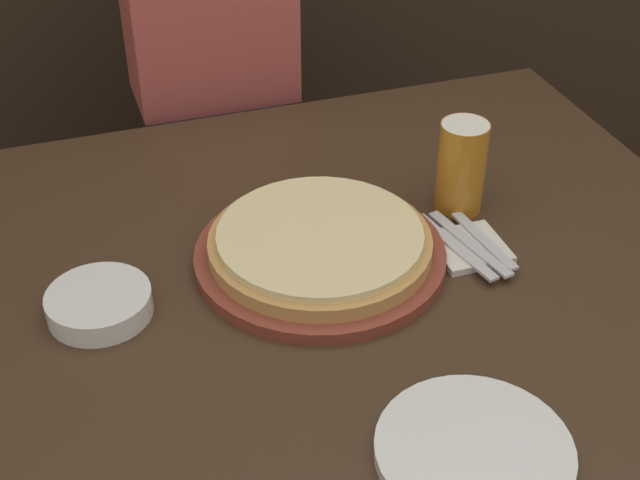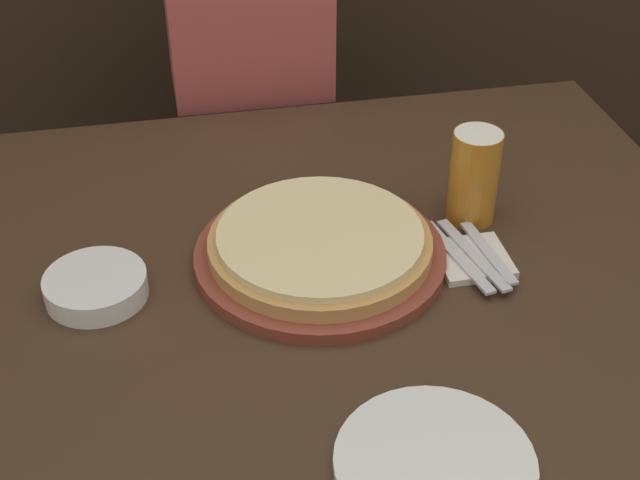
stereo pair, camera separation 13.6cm
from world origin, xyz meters
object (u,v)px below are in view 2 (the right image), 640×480
Objects in this scene: beer_glass at (474,173)px; diner_person at (252,108)px; dinner_knife at (473,254)px; dinner_plate at (435,464)px; side_bowl at (96,286)px; pizza_on_board at (320,248)px; spoon at (488,252)px; fork at (457,256)px.

diner_person is at bearing 115.84° from beer_glass.
dinner_plate is at bearing -115.42° from dinner_knife.
side_bowl is 0.12× the size of diner_person.
pizza_on_board is 2.58× the size of side_bowl.
side_bowl is 0.75m from diner_person.
diner_person reaches higher than beer_glass.
side_bowl reaches higher than spoon.
diner_person is (-0.22, 0.71, -0.08)m from fork.
spoon is (0.02, 0.00, 0.00)m from dinner_knife.
pizza_on_board is at bearing 167.94° from dinner_knife.
diner_person is (-0.29, 0.59, -0.15)m from beer_glass.
spoon is (0.20, 0.38, 0.01)m from dinner_plate.
fork is 0.05m from spoon.
beer_glass is 0.14m from spoon.
side_bowl is (-0.39, 0.41, 0.01)m from dinner_plate.
spoon is at bearing -10.91° from pizza_on_board.
dinner_knife is at bearing -107.03° from beer_glass.
dinner_knife is at bearing -12.06° from pizza_on_board.
beer_glass reaches higher than fork.
dinner_knife is 1.17× the size of spoon.
side_bowl is 0.57m from dinner_knife.
beer_glass reaches higher than side_bowl.
beer_glass is at bearing -64.16° from diner_person.
beer_glass is at bearing 72.97° from dinner_knife.
dinner_plate is 1.24× the size of fork.
diner_person is (-0.25, 0.71, -0.08)m from dinner_knife.
pizza_on_board is at bearing 169.09° from spoon.
dinner_plate is at bearing -46.25° from side_bowl.
side_bowl is at bearing -115.42° from diner_person.
beer_glass is at bearing 62.60° from fork.
dinner_knife is at bearing -0.00° from fork.
dinner_knife and spoon have the same top height.
beer_glass is 0.55m from dinner_plate.
pizza_on_board is 0.34m from side_bowl.
fork is 0.02m from dinner_knife.
diner_person is (-0.27, 0.71, -0.08)m from spoon.
beer_glass is 0.14m from dinner_knife.
beer_glass is 0.95× the size of spoon.
spoon is (0.05, -0.00, 0.00)m from fork.
pizza_on_board is at bearing -165.61° from beer_glass.
dinner_plate reaches higher than dinner_knife.
pizza_on_board is 1.62× the size of dinner_plate.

